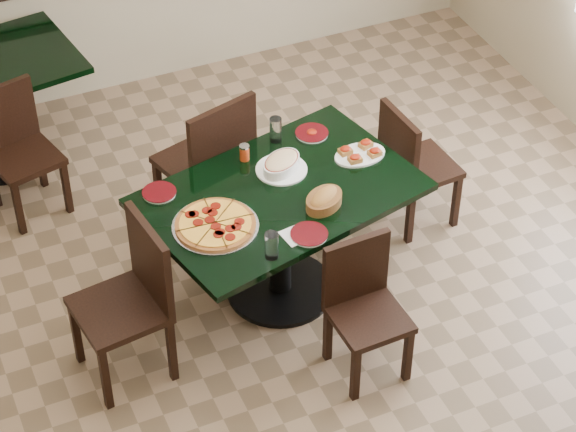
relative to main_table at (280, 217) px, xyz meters
name	(u,v)px	position (x,y,z in m)	size (l,w,h in m)	color
floor	(308,323)	(0.04, -0.31, -0.57)	(5.50, 5.50, 0.00)	#7F6349
main_table	(280,217)	(0.00, 0.00, 0.00)	(1.65, 1.26, 0.75)	black
chair_far	(212,159)	(-0.16, 0.65, 0.00)	(0.58, 0.58, 1.00)	black
chair_near	(363,301)	(0.19, -0.67, -0.12)	(0.39, 0.39, 0.81)	black
chair_right	(411,162)	(0.97, 0.25, -0.10)	(0.42, 0.42, 0.85)	black
chair_left	(133,293)	(-0.92, -0.21, -0.04)	(0.50, 0.50, 0.95)	black
back_chair_near	(17,144)	(-1.16, 1.39, -0.10)	(0.48, 0.48, 0.84)	black
pepperoni_pizza	(215,225)	(-0.43, -0.14, 0.20)	(0.46, 0.46, 0.04)	silver
lasagna_casserole	(281,164)	(0.08, 0.17, 0.23)	(0.31, 0.29, 0.09)	white
bread_basket	(324,199)	(0.17, -0.20, 0.22)	(0.29, 0.27, 0.10)	brown
bruschetta_platter	(360,153)	(0.54, 0.11, 0.21)	(0.31, 0.22, 0.05)	white
side_plate_near	(309,234)	(0.00, -0.39, 0.19)	(0.20, 0.20, 0.02)	white
side_plate_far_r	(312,133)	(0.38, 0.41, 0.19)	(0.19, 0.19, 0.03)	white
side_plate_far_l	(159,193)	(-0.61, 0.24, 0.19)	(0.19, 0.19, 0.02)	white
napkin_setting	(296,235)	(-0.06, -0.36, 0.18)	(0.16, 0.16, 0.01)	white
water_glass_a	(276,130)	(0.16, 0.44, 0.26)	(0.07, 0.07, 0.15)	silver
water_glass_b	(272,245)	(-0.24, -0.46, 0.26)	(0.07, 0.07, 0.15)	silver
pepper_shaker	(244,152)	(-0.07, 0.34, 0.23)	(0.06, 0.06, 0.10)	#AB2712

